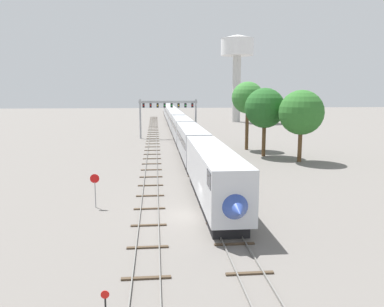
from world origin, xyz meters
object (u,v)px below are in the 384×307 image
at_px(trackside_tree_right, 248,98).
at_px(stop_sign, 95,186).
at_px(trackside_tree_mid, 301,113).
at_px(signal_gantry, 168,109).
at_px(trackside_tree_left, 265,108).
at_px(passenger_train, 176,121).
at_px(water_tower, 237,53).

bearing_deg(trackside_tree_right, stop_sign, -123.43).
relative_size(stop_sign, trackside_tree_mid, 0.29).
bearing_deg(signal_gantry, trackside_tree_left, -60.50).
bearing_deg(signal_gantry, passenger_train, 80.07).
bearing_deg(trackside_tree_mid, water_tower, 85.17).
bearing_deg(trackside_tree_right, signal_gantry, 126.00).
relative_size(water_tower, trackside_tree_left, 2.66).
distance_m(signal_gantry, water_tower, 50.41).
bearing_deg(trackside_tree_mid, passenger_train, 109.76).
relative_size(water_tower, trackside_tree_mid, 2.75).
height_order(passenger_train, signal_gantry, signal_gantry).
height_order(passenger_train, trackside_tree_left, trackside_tree_left).
distance_m(passenger_train, trackside_tree_left, 38.67).
relative_size(stop_sign, trackside_tree_left, 0.28).
height_order(signal_gantry, water_tower, water_tower).
height_order(signal_gantry, stop_sign, signal_gantry).
bearing_deg(trackside_tree_right, trackside_tree_mid, -67.89).
distance_m(passenger_train, stop_sign, 61.55).
xyz_separation_m(stop_sign, trackside_tree_left, (21.25, 24.02, 5.32)).
xyz_separation_m(stop_sign, trackside_tree_mid, (24.95, 19.09, 4.92)).
relative_size(passenger_train, trackside_tree_right, 12.42).
bearing_deg(trackside_tree_right, trackside_tree_left, -81.45).
xyz_separation_m(signal_gantry, trackside_tree_right, (12.50, -17.21, 2.54)).
bearing_deg(water_tower, trackside_tree_mid, -94.83).
bearing_deg(water_tower, passenger_train, -125.71).
height_order(stop_sign, trackside_tree_mid, trackside_tree_mid).
xyz_separation_m(water_tower, trackside_tree_right, (-10.68, -59.17, -13.03)).
distance_m(water_tower, stop_sign, 97.05).
distance_m(stop_sign, trackside_tree_mid, 31.80).
bearing_deg(passenger_train, signal_gantry, -99.93).
height_order(water_tower, trackside_tree_mid, water_tower).
relative_size(passenger_train, water_tower, 5.15).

